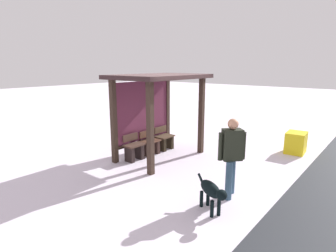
% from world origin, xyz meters
% --- Properties ---
extents(ground_plane, '(60.00, 60.00, 0.00)m').
position_xyz_m(ground_plane, '(0.00, 0.00, 0.00)').
color(ground_plane, silver).
extents(bus_shelter, '(2.79, 1.86, 2.46)m').
position_xyz_m(bus_shelter, '(0.00, 0.20, 1.88)').
color(bus_shelter, '#33251C').
rests_on(bus_shelter, ground).
extents(bench_left_inside, '(0.59, 0.36, 0.76)m').
position_xyz_m(bench_left_inside, '(-0.69, 0.41, 0.31)').
color(bench_left_inside, '#452E25').
rests_on(bench_left_inside, ground).
extents(bench_center_inside, '(0.59, 0.40, 0.73)m').
position_xyz_m(bench_center_inside, '(0.00, 0.41, 0.29)').
color(bench_center_inside, '#503123').
rests_on(bench_center_inside, ground).
extents(bench_right_inside, '(0.59, 0.41, 0.74)m').
position_xyz_m(bench_right_inside, '(0.69, 0.41, 0.29)').
color(bench_right_inside, '#4C3828').
rests_on(bench_right_inside, ground).
extents(person_walking, '(0.51, 0.46, 1.68)m').
position_xyz_m(person_walking, '(-0.97, -2.80, 0.97)').
color(person_walking, '#24291E').
rests_on(person_walking, ground).
extents(dog, '(0.55, 0.88, 0.60)m').
position_xyz_m(dog, '(-1.80, -2.84, 0.43)').
color(dog, black).
rests_on(dog, ground).
extents(grit_bin, '(0.74, 0.61, 0.66)m').
position_xyz_m(grit_bin, '(3.04, -3.03, 0.33)').
color(grit_bin, yellow).
rests_on(grit_bin, ground).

